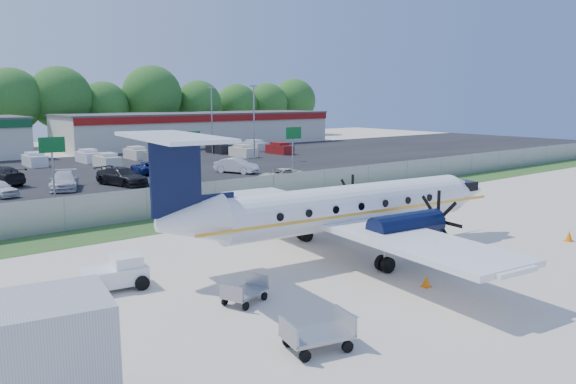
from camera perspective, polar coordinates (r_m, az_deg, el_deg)
ground at (r=28.01m, az=7.68°, el=-6.25°), size 170.00×170.00×0.00m
grass_verge at (r=37.10m, az=-5.76°, el=-2.29°), size 170.00×4.00×0.02m
access_road at (r=43.06m, az=-10.79°, el=-0.75°), size 170.00×8.00×0.02m
parking_lot at (r=62.26m, az=-19.81°, el=2.00°), size 170.00×32.00×0.02m
perimeter_fence at (r=38.58m, az=-7.39°, el=-0.35°), size 120.00×0.06×1.99m
building_east at (r=92.70m, az=-8.94°, el=6.37°), size 44.40×12.40×5.24m
sign_left at (r=43.29m, az=-22.82°, el=3.54°), size 1.80×0.26×5.00m
sign_mid at (r=47.41m, az=-9.91°, el=4.60°), size 1.80×0.26×5.00m
sign_right at (r=53.51m, az=0.54°, el=5.29°), size 1.80×0.26×5.00m
light_pole_ne at (r=69.09m, az=-3.48°, el=7.58°), size 0.90×0.35×9.09m
light_pole_se at (r=77.50m, az=-7.75°, el=7.72°), size 0.90×0.35×9.09m
tree_line at (r=94.98m, az=-26.43°, el=3.97°), size 112.00×6.00×14.00m
aircraft at (r=27.26m, az=5.64°, el=-1.52°), size 20.00×19.68×6.14m
pushback_tug at (r=23.81m, az=-16.96°, el=-7.85°), size 2.62×2.03×1.33m
baggage_cart_near at (r=17.60m, az=3.02°, el=-14.20°), size 2.28×1.66×1.08m
baggage_cart_far at (r=21.35m, az=-4.42°, el=-10.08°), size 1.98×1.58×0.91m
service_container at (r=14.68m, az=-22.69°, el=-15.97°), size 3.21×3.21×3.09m
cone_nose at (r=33.66m, az=26.65°, el=-4.03°), size 0.41×0.41×0.58m
cone_port_wing at (r=23.73m, az=13.86°, el=-8.78°), size 0.35×0.35×0.50m
cone_starboard_wing at (r=40.49m, az=-5.43°, el=-0.94°), size 0.36×0.36×0.51m
road_car_mid at (r=50.63m, az=-0.68°, el=0.93°), size 4.80×2.44×1.30m
road_car_east at (r=56.69m, az=12.08°, el=1.65°), size 4.56×1.89×1.32m
parked_car_b at (r=50.60m, az=-21.73°, el=0.24°), size 3.80×5.59×1.50m
parked_car_c at (r=51.37m, az=-16.47°, el=0.66°), size 3.66×5.80×1.56m
parked_car_d at (r=54.38m, az=-11.28°, el=1.35°), size 2.13×4.39×1.39m
parked_car_e at (r=57.49m, az=-5.25°, el=1.93°), size 3.35×4.86×1.52m
parked_car_f at (r=55.29m, az=-27.25°, el=0.60°), size 3.90×6.19×1.67m
parked_car_g at (r=58.31m, az=-14.26°, el=1.78°), size 2.70×4.84×1.28m
far_parking_rows at (r=66.99m, az=-21.18°, el=2.40°), size 56.00×10.00×1.60m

